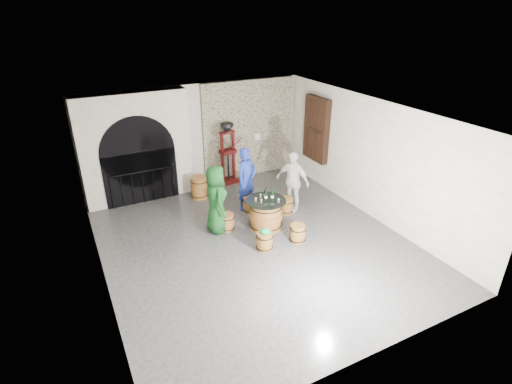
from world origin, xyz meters
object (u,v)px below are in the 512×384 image
wine_bottle_left (266,196)px  wine_bottle_right (265,194)px  barrel_stool_near_right (298,233)px  barrel_stool_left (227,222)px  side_barrel (199,187)px  barrel_stool_near_left (265,241)px  person_white (292,181)px  barrel_stool_right (286,205)px  person_green (216,199)px  barrel_table (266,214)px  barrel_stool_far (250,204)px  wine_bottle_center (272,195)px  person_blue (247,179)px  corking_press (228,149)px

wine_bottle_left → wine_bottle_right: size_ratio=1.00×
barrel_stool_near_right → barrel_stool_left: bearing=135.6°
barrel_stool_near_right → side_barrel: 3.68m
barrel_stool_near_left → person_white: size_ratio=0.26×
barrel_stool_right → wine_bottle_right: wine_bottle_right is taller
barrel_stool_near_left → person_green: bearing=116.7°
barrel_stool_near_right → wine_bottle_left: (-0.39, 0.95, 0.71)m
barrel_table → barrel_stool_far: 1.04m
barrel_stool_near_left → barrel_stool_left: bearing=109.6°
barrel_table → wine_bottle_left: wine_bottle_left is taller
barrel_stool_near_right → wine_bottle_center: (-0.24, 0.89, 0.71)m
barrel_stool_near_right → barrel_stool_right: bearing=69.6°
person_blue → barrel_stool_near_right: bearing=-102.5°
barrel_stool_right → corking_press: (-0.60, 2.66, 0.93)m
wine_bottle_left → wine_bottle_center: same height
barrel_stool_near_right → person_green: (-1.57, 1.40, 0.67)m
corking_press → barrel_stool_right: bearing=-85.9°
barrel_stool_near_right → corking_press: corking_press is taller
person_green → person_blue: bearing=-51.5°
barrel_stool_left → wine_bottle_right: (1.00, -0.25, 0.71)m
person_blue → wine_bottle_left: size_ratio=5.60×
wine_bottle_left → wine_bottle_center: (0.15, -0.06, 0.00)m
person_blue → wine_bottle_right: 1.09m
person_white → wine_bottle_left: size_ratio=5.34×
barrel_stool_near_right → barrel_table: bearing=112.2°
barrel_stool_far → person_blue: person_blue is taller
wine_bottle_left → barrel_stool_far: bearing=87.9°
wine_bottle_center → barrel_stool_near_left: bearing=-128.7°
barrel_stool_right → wine_bottle_left: size_ratio=1.40×
barrel_stool_left → barrel_stool_far: size_ratio=1.00×
barrel_stool_near_left → wine_bottle_left: size_ratio=1.40×
wine_bottle_right → barrel_stool_near_right: bearing=-72.4°
barrel_stool_far → wine_bottle_center: (0.12, -1.08, 0.71)m
barrel_stool_near_right → person_white: size_ratio=0.26×
barrel_stool_near_left → person_blue: size_ratio=0.25×
barrel_table → barrel_stool_near_right: size_ratio=2.30×
person_green → wine_bottle_center: (1.33, -0.51, 0.04)m
barrel_stool_near_left → side_barrel: 3.39m
barrel_stool_left → wine_bottle_center: (1.11, -0.43, 0.71)m
wine_bottle_center → wine_bottle_left: bearing=159.0°
barrel_stool_far → wine_bottle_right: size_ratio=1.40×
wine_bottle_left → wine_bottle_center: size_ratio=1.00×
wine_bottle_center → person_white: bearing=32.8°
barrel_stool_left → wine_bottle_center: wine_bottle_center is taller
barrel_stool_right → barrel_stool_near_left: bearing=-136.5°
barrel_stool_right → side_barrel: size_ratio=0.66×
person_green → person_white: person_green is taller
barrel_stool_right → person_white: size_ratio=0.26×
person_white → wine_bottle_left: person_white is taller
barrel_table → person_blue: 1.31m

